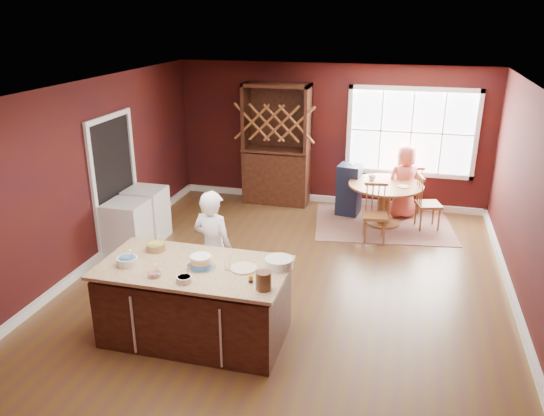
{
  "coord_description": "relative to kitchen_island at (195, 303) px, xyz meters",
  "views": [
    {
      "loc": [
        1.45,
        -6.49,
        3.6
      ],
      "look_at": [
        -0.28,
        0.12,
        1.05
      ],
      "focal_mm": 35.0,
      "sensor_mm": 36.0,
      "label": 1
    }
  ],
  "objects": [
    {
      "name": "chair_south",
      "position": [
        1.79,
        3.35,
        0.04
      ],
      "size": [
        0.45,
        0.44,
        0.96
      ],
      "primitive_type": null,
      "rotation": [
        0.0,
        0.0,
        0.13
      ],
      "color": "brown",
      "rests_on": "ground"
    },
    {
      "name": "seated_woman",
      "position": [
        2.21,
        4.58,
        0.24
      ],
      "size": [
        0.79,
        0.68,
        1.35
      ],
      "primitive_type": "imported",
      "rotation": [
        0.0,
        0.0,
        3.61
      ],
      "color": "#D96255",
      "rests_on": "ground"
    },
    {
      "name": "hutch",
      "position": [
        -0.24,
        4.78,
        0.73
      ],
      "size": [
        1.27,
        0.53,
        2.33
      ],
      "primitive_type": "cube",
      "color": "black",
      "rests_on": "ground"
    },
    {
      "name": "window",
      "position": [
        2.25,
        5.03,
        1.06
      ],
      "size": [
        2.36,
        0.1,
        1.66
      ],
      "primitive_type": null,
      "color": "white",
      "rests_on": "room_shell"
    },
    {
      "name": "bowl_pink",
      "position": [
        -0.3,
        -0.35,
        0.51
      ],
      "size": [
        0.14,
        0.14,
        0.05
      ],
      "primitive_type": "cylinder",
      "color": "white",
      "rests_on": "kitchen_island"
    },
    {
      "name": "high_chair",
      "position": [
        1.23,
        4.47,
        0.06
      ],
      "size": [
        0.46,
        0.46,
        1.0
      ],
      "primitive_type": null,
      "rotation": [
        0.0,
        0.0,
        -0.14
      ],
      "color": "#171E33",
      "rests_on": "ground"
    },
    {
      "name": "table_cup",
      "position": [
        1.65,
        4.28,
        0.36
      ],
      "size": [
        0.14,
        0.14,
        0.1
      ],
      "primitive_type": "imported",
      "rotation": [
        0.0,
        0.0,
        0.1
      ],
      "color": "white",
      "rests_on": "dining_table"
    },
    {
      "name": "stoneware_crock",
      "position": [
        0.91,
        -0.31,
        0.58
      ],
      "size": [
        0.16,
        0.16,
        0.2
      ],
      "primitive_type": "cylinder",
      "color": "brown",
      "rests_on": "kitchen_island"
    },
    {
      "name": "washer",
      "position": [
        -1.89,
        1.84,
        -0.01
      ],
      "size": [
        0.59,
        0.57,
        0.86
      ],
      "primitive_type": "cube",
      "color": "silver",
      "rests_on": "ground"
    },
    {
      "name": "table_plate",
      "position": [
        2.2,
        4.05,
        0.32
      ],
      "size": [
        0.19,
        0.19,
        0.01
      ],
      "primitive_type": "cylinder",
      "color": "beige",
      "rests_on": "dining_table"
    },
    {
      "name": "bowl_olive",
      "position": [
        0.06,
        -0.37,
        0.51
      ],
      "size": [
        0.17,
        0.17,
        0.06
      ],
      "primitive_type": "cylinder",
      "color": "#F4EACA",
      "rests_on": "kitchen_island"
    },
    {
      "name": "bowl_blue",
      "position": [
        -0.72,
        -0.16,
        0.53
      ],
      "size": [
        0.23,
        0.23,
        0.09
      ],
      "primitive_type": "cylinder",
      "color": "silver",
      "rests_on": "kitchen_island"
    },
    {
      "name": "chair_east",
      "position": [
        2.65,
        4.11,
        0.05
      ],
      "size": [
        0.49,
        0.5,
        0.98
      ],
      "primitive_type": null,
      "rotation": [
        0.0,
        0.0,
        1.84
      ],
      "color": "brown",
      "rests_on": "ground"
    },
    {
      "name": "dining_table",
      "position": [
        1.9,
        4.13,
        0.1
      ],
      "size": [
        1.3,
        1.3,
        0.75
      ],
      "color": "brown",
      "rests_on": "ground"
    },
    {
      "name": "layer_cake",
      "position": [
        0.1,
        -0.0,
        0.55
      ],
      "size": [
        0.33,
        0.33,
        0.14
      ],
      "primitive_type": null,
      "color": "white",
      "rests_on": "kitchen_island"
    },
    {
      "name": "baker",
      "position": [
        -0.05,
        0.77,
        0.34
      ],
      "size": [
        0.64,
        0.5,
        1.55
      ],
      "primitive_type": "imported",
      "rotation": [
        0.0,
        0.0,
        2.9
      ],
      "color": "white",
      "rests_on": "ground"
    },
    {
      "name": "toddler",
      "position": [
        1.15,
        4.48,
        0.37
      ],
      "size": [
        0.18,
        0.14,
        0.26
      ],
      "primitive_type": null,
      "color": "#8CA5BF",
      "rests_on": "high_chair"
    },
    {
      "name": "chair_north",
      "position": [
        2.31,
        4.86,
        0.03
      ],
      "size": [
        0.5,
        0.49,
        0.94
      ],
      "primitive_type": null,
      "rotation": [
        0.0,
        0.0,
        3.51
      ],
      "color": "olive",
      "rests_on": "ground"
    },
    {
      "name": "doorway",
      "position": [
        -2.22,
        2.16,
        0.59
      ],
      "size": [
        0.08,
        1.26,
        2.13
      ],
      "primitive_type": null,
      "color": "white",
      "rests_on": "room_shell"
    },
    {
      "name": "drinking_glass",
      "position": [
        0.4,
        0.01,
        0.55
      ],
      "size": [
        0.07,
        0.07,
        0.14
      ],
      "primitive_type": "cylinder",
      "color": "silver",
      "rests_on": "kitchen_island"
    },
    {
      "name": "rug",
      "position": [
        1.9,
        4.13,
        -0.43
      ],
      "size": [
        2.62,
        2.16,
        0.01
      ],
      "primitive_type": "cube",
      "rotation": [
        0.0,
        0.0,
        0.14
      ],
      "color": "brown",
      "rests_on": "ground"
    },
    {
      "name": "kitchen_island",
      "position": [
        0.0,
        0.0,
        0.0
      ],
      "size": [
        2.12,
        1.11,
        0.92
      ],
      "color": "black",
      "rests_on": "ground"
    },
    {
      "name": "white_tub",
      "position": [
        0.94,
        0.21,
        0.53
      ],
      "size": [
        0.31,
        0.31,
        0.11
      ],
      "primitive_type": "cylinder",
      "color": "white",
      "rests_on": "kitchen_island"
    },
    {
      "name": "dinner_plate",
      "position": [
        0.57,
        0.07,
        0.49
      ],
      "size": [
        0.3,
        0.3,
        0.02
      ],
      "primitive_type": "cylinder",
      "color": "#FBF6C5",
      "rests_on": "kitchen_island"
    },
    {
      "name": "room_shell",
      "position": [
        0.75,
        1.56,
        0.91
      ],
      "size": [
        7.0,
        7.0,
        7.0
      ],
      "color": "brown",
      "rests_on": "ground"
    },
    {
      "name": "dryer",
      "position": [
        -1.89,
        2.48,
        -0.0
      ],
      "size": [
        0.6,
        0.58,
        0.87
      ],
      "primitive_type": "cube",
      "color": "silver",
      "rests_on": "ground"
    },
    {
      "name": "bowl_yellow",
      "position": [
        -0.58,
        0.28,
        0.52
      ],
      "size": [
        0.23,
        0.23,
        0.09
      ],
      "primitive_type": "cylinder",
      "color": "olive",
      "rests_on": "kitchen_island"
    },
    {
      "name": "toy_figurine",
      "position": [
        0.74,
        -0.21,
        0.52
      ],
      "size": [
        0.05,
        0.05,
        0.09
      ],
      "primitive_type": null,
      "color": "orange",
      "rests_on": "kitchen_island"
    }
  ]
}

